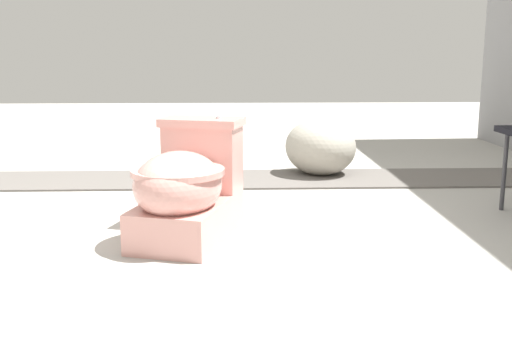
# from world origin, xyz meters

# --- Properties ---
(ground_plane) EXTENTS (14.00, 14.00, 0.00)m
(ground_plane) POSITION_xyz_m (0.00, 0.00, 0.00)
(ground_plane) COLOR #A8A59E
(gravel_strip) EXTENTS (0.56, 8.00, 0.01)m
(gravel_strip) POSITION_xyz_m (-1.22, 0.50, 0.01)
(gravel_strip) COLOR #605B56
(gravel_strip) RESTS_ON ground
(toilet) EXTENTS (0.71, 0.53, 0.52)m
(toilet) POSITION_xyz_m (-0.02, 0.19, 0.22)
(toilet) COLOR #E09E93
(toilet) RESTS_ON ground
(boulder_near) EXTENTS (0.64, 0.62, 0.38)m
(boulder_near) POSITION_xyz_m (-1.37, 0.96, 0.19)
(boulder_near) COLOR #ADA899
(boulder_near) RESTS_ON ground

